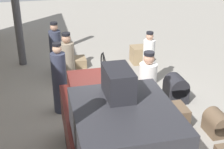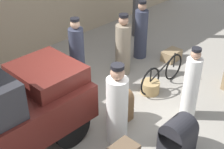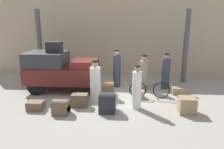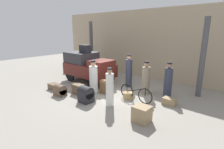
% 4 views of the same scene
% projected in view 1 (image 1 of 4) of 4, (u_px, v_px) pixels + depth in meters
% --- Properties ---
extents(ground_plane, '(30.00, 30.00, 0.00)m').
position_uv_depth(ground_plane, '(121.00, 110.00, 8.07)').
color(ground_plane, gray).
extents(canopy_pillar_right, '(0.26, 0.26, 3.77)m').
position_uv_depth(canopy_pillar_right, '(16.00, 10.00, 10.13)').
color(canopy_pillar_right, '#4C4C51').
rests_on(canopy_pillar_right, ground).
extents(truck, '(3.24, 1.66, 1.81)m').
position_uv_depth(truck, '(115.00, 131.00, 5.51)').
color(truck, black).
rests_on(truck, ground).
extents(bicycle, '(1.70, 0.04, 0.76)m').
position_uv_depth(bicycle, '(107.00, 70.00, 9.52)').
color(bicycle, black).
rests_on(bicycle, ground).
extents(wicker_basket, '(0.47, 0.47, 0.30)m').
position_uv_depth(wicker_basket, '(109.00, 82.00, 9.21)').
color(wicker_basket, tan).
rests_on(wicker_basket, ground).
extents(conductor_in_dark_uniform, '(0.36, 0.36, 1.84)m').
position_uv_depth(conductor_in_dark_uniform, '(59.00, 81.00, 7.70)').
color(conductor_in_dark_uniform, '#33384C').
rests_on(conductor_in_dark_uniform, ground).
extents(porter_with_bicycle, '(0.41, 0.41, 1.68)m').
position_uv_depth(porter_with_bicycle, '(68.00, 64.00, 8.95)').
color(porter_with_bicycle, gray).
rests_on(porter_with_bicycle, ground).
extents(porter_standing_middle, '(0.42, 0.42, 1.72)m').
position_uv_depth(porter_standing_middle, '(147.00, 89.00, 7.49)').
color(porter_standing_middle, white).
rests_on(porter_standing_middle, ground).
extents(porter_lifting_near_truck, '(0.34, 0.34, 1.66)m').
position_uv_depth(porter_lifting_near_truck, '(148.00, 62.00, 9.07)').
color(porter_lifting_near_truck, white).
rests_on(porter_lifting_near_truck, ground).
extents(porter_carrying_trunk, '(0.38, 0.38, 1.71)m').
position_uv_depth(porter_carrying_trunk, '(56.00, 51.00, 9.83)').
color(porter_carrying_trunk, '#33384C').
rests_on(porter_carrying_trunk, ground).
extents(trunk_wicker_pale, '(0.58, 0.38, 0.30)m').
position_uv_depth(trunk_wicker_pale, '(80.00, 62.00, 10.68)').
color(trunk_wicker_pale, '#937A56').
rests_on(trunk_wicker_pale, ground).
extents(suitcase_tan_flat, '(0.58, 0.53, 0.59)m').
position_uv_depth(suitcase_tan_flat, '(139.00, 55.00, 10.91)').
color(suitcase_tan_flat, '#937A56').
rests_on(suitcase_tan_flat, ground).
extents(trunk_large_brown, '(0.61, 0.39, 0.49)m').
position_uv_depth(trunk_large_brown, '(177.00, 116.00, 7.37)').
color(trunk_large_brown, brown).
rests_on(trunk_large_brown, ground).
extents(suitcase_black_upright, '(0.57, 0.46, 0.54)m').
position_uv_depth(suitcase_black_upright, '(217.00, 123.00, 7.07)').
color(suitcase_black_upright, brown).
rests_on(suitcase_black_upright, ground).
extents(suitcase_small_leather, '(0.58, 0.53, 0.73)m').
position_uv_depth(suitcase_small_leather, '(176.00, 89.00, 8.39)').
color(suitcase_small_leather, '#232328').
rests_on(suitcase_small_leather, ground).
extents(trunk_barrel_dark, '(0.47, 0.37, 0.72)m').
position_uv_depth(trunk_barrel_dark, '(127.00, 95.00, 8.01)').
color(trunk_barrel_dark, brown).
rests_on(trunk_barrel_dark, ground).
extents(trunk_on_truck_roof, '(0.70, 0.41, 0.47)m').
position_uv_depth(trunk_on_truck_roof, '(118.00, 83.00, 4.89)').
color(trunk_on_truck_roof, '#232328').
rests_on(trunk_on_truck_roof, truck).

